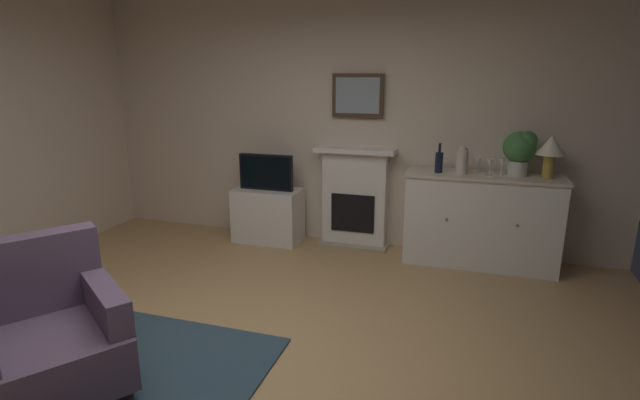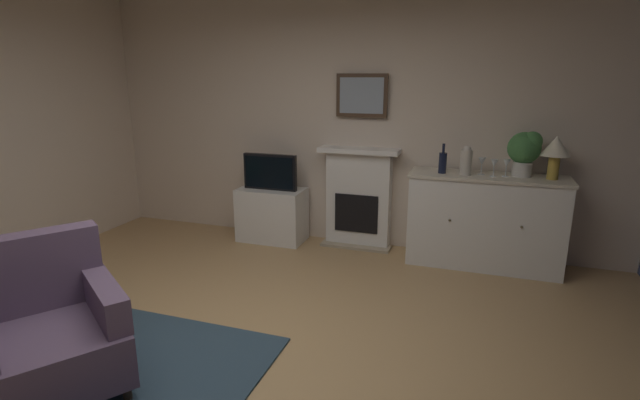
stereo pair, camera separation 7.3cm
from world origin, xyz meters
The scene contains 16 objects.
ground_plane centered at (0.00, 0.00, -0.05)m, with size 5.86×5.34×0.10m, color tan.
wall_rear centered at (0.00, 2.64, 1.40)m, with size 5.86×0.06×2.79m, color beige.
area_rug centered at (-0.73, -0.40, 0.01)m, with size 1.88×1.64×0.02m, color #2D4251.
fireplace_unit centered at (0.17, 2.51, 0.55)m, with size 0.87×0.30×1.10m.
framed_picture centered at (0.17, 2.56, 1.65)m, with size 0.55×0.04×0.45m.
sideboard_cabinet centered at (1.49, 2.34, 0.46)m, with size 1.48×0.49×0.92m.
table_lamp centered at (2.04, 2.34, 1.20)m, with size 0.26×0.26×0.40m.
wine_bottle centered at (1.06, 2.30, 1.03)m, with size 0.08×0.08×0.29m.
wine_glass_left centered at (1.42, 2.35, 1.05)m, with size 0.07×0.07×0.16m.
wine_glass_center centered at (1.53, 2.28, 1.05)m, with size 0.07×0.07×0.16m.
wine_glass_right centered at (1.64, 2.33, 1.05)m, with size 0.07×0.07×0.16m.
vase_decorative centered at (1.27, 2.29, 1.06)m, with size 0.11×0.11×0.28m.
tv_cabinet centered at (-0.81, 2.35, 0.30)m, with size 0.75×0.42×0.61m.
tv_set centered at (-0.81, 2.33, 0.81)m, with size 0.62×0.07×0.40m.
potted_plant_small centered at (1.79, 2.38, 1.18)m, with size 0.30×0.30×0.43m.
armchair centered at (-0.97, -0.53, 0.38)m, with size 1.10×1.09×0.92m.
Camera 1 is at (1.33, -2.43, 1.86)m, focal length 26.68 mm.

